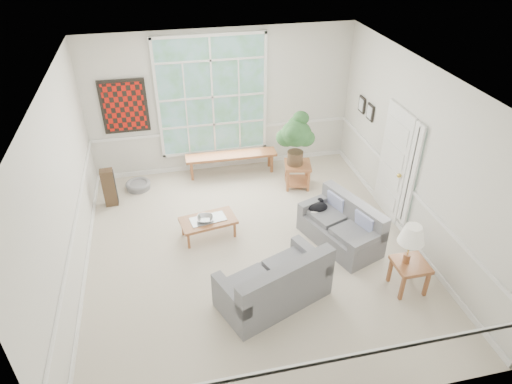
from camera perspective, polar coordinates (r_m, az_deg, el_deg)
floor at (r=7.84m, az=-0.40°, el=-7.35°), size 5.50×6.00×0.01m
ceiling at (r=6.33m, az=-0.51°, el=13.87°), size 5.50×6.00×0.02m
wall_back at (r=9.62m, az=-4.26°, el=11.11°), size 5.50×0.02×3.00m
wall_front at (r=4.73m, az=7.49°, el=-16.39°), size 5.50×0.02×3.00m
wall_left at (r=7.02m, az=-22.97°, el=-0.52°), size 0.02×6.00×3.00m
wall_right at (r=7.93m, az=19.43°, el=4.21°), size 0.02×6.00×3.00m
window_back at (r=9.51m, az=-5.47°, el=11.75°), size 2.30×0.08×2.40m
entry_door at (r=8.56m, az=16.74°, el=3.48°), size 0.08×0.90×2.10m
door_sidelight at (r=8.05m, az=18.84°, el=1.91°), size 0.08×0.26×1.90m
wall_art at (r=9.49m, az=-16.14°, el=10.22°), size 0.90×0.06×1.10m
wall_frame_near at (r=9.26m, az=14.04°, el=9.64°), size 0.04×0.26×0.32m
wall_frame_far at (r=9.59m, az=13.05°, el=10.59°), size 0.04×0.26×0.32m
loveseat_right at (r=7.91m, az=10.53°, el=-3.96°), size 1.21×1.62×0.79m
loveseat_front at (r=6.73m, az=2.17°, el=-10.64°), size 1.79×1.37×0.87m
coffee_table at (r=8.09m, az=-5.95°, el=-4.43°), size 1.03×0.67×0.36m
pewter_bowl at (r=7.94m, az=-6.39°, el=-3.31°), size 0.40×0.40×0.08m
window_bench at (r=9.87m, az=-3.09°, el=3.55°), size 1.95×0.42×0.45m
end_table at (r=9.42m, az=5.17°, el=2.15°), size 0.62×0.62×0.52m
houseplant at (r=9.03m, az=5.02°, el=6.58°), size 0.65×0.65×1.10m
side_table at (r=7.39m, az=18.49°, el=-9.88°), size 0.50×0.50×0.50m
table_lamp at (r=7.02m, az=18.67°, el=-6.25°), size 0.43×0.43×0.66m
pet_bed at (r=9.71m, az=-14.51°, el=0.83°), size 0.64×0.64×0.15m
floor_speaker at (r=9.19m, az=-17.89°, el=0.54°), size 0.25×0.20×0.77m
cat at (r=8.10m, az=7.74°, el=-1.84°), size 0.37×0.27×0.17m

